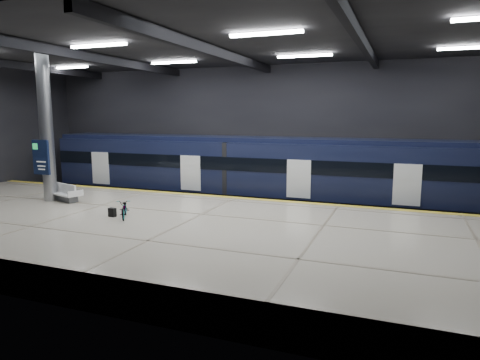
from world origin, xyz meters
The scene contains 10 objects.
ground centered at (0.00, 0.00, 0.00)m, with size 30.00×30.00×0.00m, color black.
room_shell centered at (0.00, 0.00, 5.72)m, with size 30.10×16.10×8.05m.
platform centered at (0.00, -2.50, 0.55)m, with size 30.00×11.00×1.10m, color beige.
safety_strip centered at (0.00, 2.75, 1.11)m, with size 30.00×0.40×0.01m, color gold.
rails centered at (0.00, 5.50, 0.08)m, with size 30.00×1.52×0.16m.
train centered at (1.63, 5.50, 2.06)m, with size 29.40×2.84×3.79m.
bench centered at (-7.22, -0.89, 1.39)m, with size 2.03×1.31×0.83m.
bicycle centered at (-2.56, -2.69, 1.49)m, with size 0.51×1.47×0.77m, color #99999E.
pannier_bag centered at (-3.16, -2.69, 1.28)m, with size 0.30×0.18×0.35m, color black.
info_column centered at (-8.00, -1.03, 4.46)m, with size 0.90×0.78×6.90m.
Camera 1 is at (7.63, -16.44, 5.15)m, focal length 32.00 mm.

